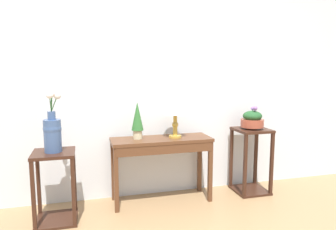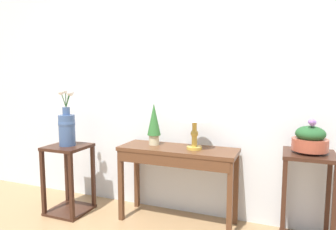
# 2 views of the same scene
# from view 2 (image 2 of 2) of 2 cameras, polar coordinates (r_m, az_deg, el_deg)

# --- Properties ---
(back_wall_with_art) EXTENTS (9.00, 0.10, 2.80)m
(back_wall_with_art) POSITION_cam_2_polar(r_m,az_deg,el_deg) (3.02, 4.86, 7.16)
(back_wall_with_art) COLOR silver
(back_wall_with_art) RESTS_ON ground
(console_table) EXTENTS (1.12, 0.40, 0.74)m
(console_table) POSITION_cam_2_polar(r_m,az_deg,el_deg) (2.85, 1.72, -8.55)
(console_table) COLOR #56331E
(console_table) RESTS_ON ground
(table_lamp) EXTENTS (0.28, 0.28, 0.51)m
(table_lamp) POSITION_cam_2_polar(r_m,az_deg,el_deg) (2.73, 5.13, 1.01)
(table_lamp) COLOR gold
(table_lamp) RESTS_ON console_table
(potted_plant_on_console) EXTENTS (0.13, 0.13, 0.41)m
(potted_plant_on_console) POSITION_cam_2_polar(r_m,az_deg,el_deg) (2.93, -2.70, -1.43)
(potted_plant_on_console) COLOR beige
(potted_plant_on_console) RESTS_ON console_table
(pedestal_stand_left) EXTENTS (0.40, 0.40, 0.71)m
(pedestal_stand_left) POSITION_cam_2_polar(r_m,az_deg,el_deg) (3.32, -18.42, -11.52)
(pedestal_stand_left) COLOR #381E14
(pedestal_stand_left) RESTS_ON ground
(flower_vase_tall_left) EXTENTS (0.18, 0.18, 0.60)m
(flower_vase_tall_left) POSITION_cam_2_polar(r_m,az_deg,el_deg) (3.19, -18.78, -1.82)
(flower_vase_tall_left) COLOR #3D5684
(flower_vase_tall_left) RESTS_ON pedestal_stand_left
(pedestal_stand_right) EXTENTS (0.40, 0.40, 0.79)m
(pedestal_stand_right) POSITION_cam_2_polar(r_m,az_deg,el_deg) (2.77, 24.98, -14.60)
(pedestal_stand_right) COLOR #381E14
(pedestal_stand_right) RESTS_ON ground
(planter_bowl_wide_right) EXTENTS (0.27, 0.27, 0.28)m
(planter_bowl_wide_right) POSITION_cam_2_polar(r_m,az_deg,el_deg) (2.63, 25.53, -4.23)
(planter_bowl_wide_right) COLOR #9E4733
(planter_bowl_wide_right) RESTS_ON pedestal_stand_right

